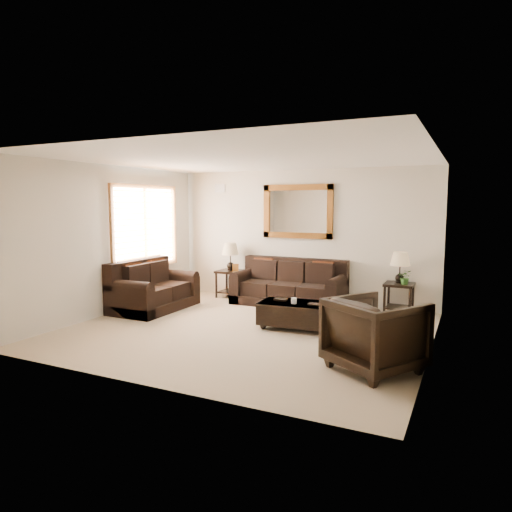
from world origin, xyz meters
The scene contains 11 objects.
room centered at (0.00, 0.00, 1.35)m, with size 5.51×5.01×2.71m.
window centered at (-2.70, 0.90, 1.55)m, with size 0.07×1.96×1.66m.
mirror centered at (-0.07, 2.47, 1.85)m, with size 1.50×0.06×1.10m.
air_vent centered at (-1.90, 2.48, 2.35)m, with size 0.25×0.02×0.18m, color #999999.
sofa centered at (-0.07, 2.06, 0.33)m, with size 2.21×0.95×0.90m.
loveseat centered at (-2.30, 0.53, 0.34)m, with size 0.99×1.67×0.94m.
end_table_left centered at (-1.49, 2.19, 0.76)m, with size 0.53×0.53×1.17m.
end_table_right centered at (2.03, 2.20, 0.74)m, with size 0.51×0.51×1.13m.
coffee_table centered at (0.72, 0.42, 0.26)m, with size 1.30×0.76×0.53m.
armchair centered at (2.20, -0.93, 0.49)m, with size 0.95×0.89×0.98m, color black.
potted_plant centered at (2.14, 2.11, 0.67)m, with size 0.24×0.27×0.21m, color #29551D.
Camera 1 is at (3.20, -6.35, 2.00)m, focal length 32.00 mm.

